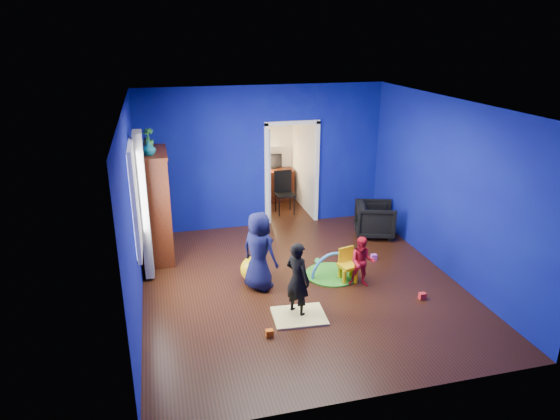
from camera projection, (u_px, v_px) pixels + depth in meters
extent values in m
cube|color=black|center=(301.00, 284.00, 8.12)|extent=(5.00, 5.50, 0.01)
cube|color=white|center=(304.00, 104.00, 7.13)|extent=(5.00, 5.50, 0.01)
cube|color=#0B0D7E|center=(263.00, 158.00, 10.13)|extent=(5.00, 0.02, 2.90)
cube|color=#0B0D7E|center=(378.00, 283.00, 5.12)|extent=(5.00, 0.02, 2.90)
cube|color=#0B0D7E|center=(133.00, 214.00, 7.05)|extent=(0.02, 5.50, 2.90)
cube|color=#0B0D7E|center=(448.00, 188.00, 8.20)|extent=(0.02, 5.50, 2.90)
imported|color=black|center=(375.00, 220.00, 9.92)|extent=(0.94, 0.92, 0.68)
imported|color=black|center=(298.00, 279.00, 7.09)|extent=(0.45, 0.49, 1.12)
imported|color=#0F1639|center=(259.00, 251.00, 7.79)|extent=(0.72, 0.74, 1.28)
imported|color=#B21223|center=(362.00, 262.00, 7.94)|extent=(0.50, 0.45, 0.84)
imported|color=#0C5262|center=(149.00, 148.00, 8.14)|extent=(0.25, 0.25, 0.24)
imported|color=#308430|center=(148.00, 139.00, 8.60)|extent=(0.24, 0.24, 0.35)
cube|color=#3D120A|center=(154.00, 206.00, 8.79)|extent=(0.58, 1.14, 1.96)
cube|color=silver|center=(156.00, 203.00, 8.79)|extent=(0.46, 0.70, 0.54)
cube|color=#F2E07A|center=(299.00, 316.00, 7.19)|extent=(0.79, 0.65, 0.03)
sphere|color=yellow|center=(253.00, 269.00, 8.15)|extent=(0.42, 0.42, 0.42)
cube|color=yellow|center=(348.00, 267.00, 8.15)|extent=(0.34, 0.34, 0.50)
cylinder|color=green|center=(332.00, 274.00, 8.42)|extent=(0.89, 0.89, 0.02)
torus|color=#3F8CD8|center=(332.00, 274.00, 8.41)|extent=(0.79, 0.23, 0.80)
cube|color=white|center=(134.00, 199.00, 7.34)|extent=(0.03, 0.95, 1.55)
cube|color=slate|center=(144.00, 206.00, 7.97)|extent=(0.14, 0.42, 2.40)
cube|color=white|center=(292.00, 175.00, 10.41)|extent=(1.16, 0.10, 2.10)
cube|color=#3D140A|center=(275.00, 185.00, 12.01)|extent=(0.88, 0.44, 0.75)
cube|color=black|center=(273.00, 161.00, 11.93)|extent=(0.40, 0.05, 0.32)
sphere|color=#FFD88C|center=(263.00, 163.00, 11.81)|extent=(0.14, 0.14, 0.14)
cube|color=black|center=(285.00, 194.00, 11.11)|extent=(0.40, 0.40, 0.92)
cube|color=white|center=(273.00, 116.00, 11.55)|extent=(0.88, 0.24, 0.04)
cube|color=red|center=(422.00, 296.00, 7.66)|extent=(0.10, 0.08, 0.10)
cube|color=#DE560B|center=(269.00, 333.00, 6.72)|extent=(0.10, 0.08, 0.10)
sphere|color=green|center=(318.00, 261.00, 8.81)|extent=(0.11, 0.11, 0.11)
cube|color=#C84BC0|center=(374.00, 257.00, 8.97)|extent=(0.10, 0.08, 0.10)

